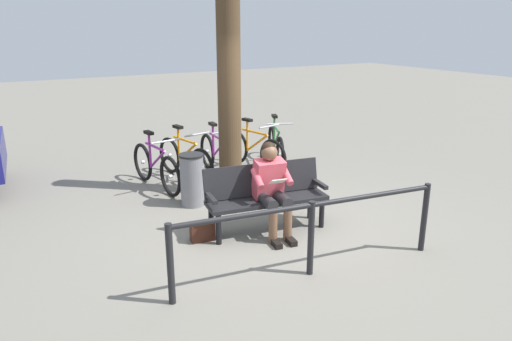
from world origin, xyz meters
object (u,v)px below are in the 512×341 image
object	(u,v)px
bench	(265,192)
tree_trunk	(229,71)
bicycle_purple	(156,167)
litter_bin	(192,180)
bicycle_orange	(254,150)
bicycle_silver	(217,156)
bicycle_green	(185,159)
bicycle_blue	(276,146)
person_reading	(272,185)
handbag	(202,232)

from	to	relation	value
bench	tree_trunk	distance (m)	2.09
bicycle_purple	tree_trunk	bearing A→B (deg)	43.92
litter_bin	bicycle_purple	distance (m)	1.04
bicycle_orange	bicycle_silver	distance (m)	0.77
bench	tree_trunk	world-z (taller)	tree_trunk
bicycle_silver	tree_trunk	bearing A→B (deg)	-7.84
tree_trunk	bicycle_green	size ratio (longest dim) A/B	2.33
bench	bicycle_silver	distance (m)	2.44
bicycle_blue	bicycle_silver	size ratio (longest dim) A/B	0.94
bicycle_purple	bicycle_green	bearing A→B (deg)	100.56
bench	bicycle_purple	size ratio (longest dim) A/B	0.99
tree_trunk	bicycle_blue	world-z (taller)	tree_trunk
bicycle_orange	bicycle_silver	world-z (taller)	same
tree_trunk	bicycle_orange	distance (m)	2.06
person_reading	bicycle_purple	bearing A→B (deg)	-64.45
bench	bicycle_purple	world-z (taller)	bicycle_purple
handbag	bicycle_silver	xyz separation A→B (m)	(-1.32, -2.34, 0.24)
handbag	tree_trunk	distance (m)	2.58
bicycle_green	bench	bearing A→B (deg)	-8.06
bench	bicycle_purple	distance (m)	2.41
handbag	litter_bin	xyz separation A→B (m)	(-0.37, -1.21, 0.28)
bench	bicycle_blue	xyz separation A→B (m)	(-1.72, -2.50, -0.15)
handbag	bicycle_silver	size ratio (longest dim) A/B	0.18
bench	handbag	world-z (taller)	bench
bicycle_orange	litter_bin	bearing A→B (deg)	-68.73
bicycle_blue	bench	bearing A→B (deg)	-11.85
bicycle_blue	person_reading	bearing A→B (deg)	-10.18
bicycle_green	bicycle_blue	bearing A→B (deg)	78.99
litter_bin	bicycle_purple	xyz separation A→B (m)	(0.23, -1.02, -0.04)
handbag	bicycle_silver	bearing A→B (deg)	-119.36
bicycle_blue	bicycle_silver	bearing A→B (deg)	-62.64
bicycle_silver	bicycle_purple	world-z (taller)	same
handbag	bicycle_silver	world-z (taller)	bicycle_silver
tree_trunk	bicycle_blue	size ratio (longest dim) A/B	2.46
handbag	litter_bin	world-z (taller)	litter_bin
litter_bin	bicycle_silver	bearing A→B (deg)	-129.96
tree_trunk	bicycle_blue	bearing A→B (deg)	-146.04
litter_bin	tree_trunk	bearing A→B (deg)	-162.86
bicycle_blue	tree_trunk	bearing A→B (deg)	-33.28
litter_bin	bicycle_blue	bearing A→B (deg)	-151.21
person_reading	bicycle_green	distance (m)	2.67
handbag	bicycle_purple	world-z (taller)	bicycle_purple
bicycle_green	bicycle_silver	bearing A→B (deg)	69.90
person_reading	bicycle_silver	world-z (taller)	person_reading
bicycle_orange	bicycle_purple	size ratio (longest dim) A/B	0.99
tree_trunk	bicycle_purple	distance (m)	2.02
tree_trunk	bicycle_silver	xyz separation A→B (m)	(-0.18, -0.89, -1.58)
bench	bicycle_green	world-z (taller)	bicycle_green
bicycle_orange	bicycle_purple	bearing A→B (deg)	-98.53
bench	bicycle_green	size ratio (longest dim) A/B	1.00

